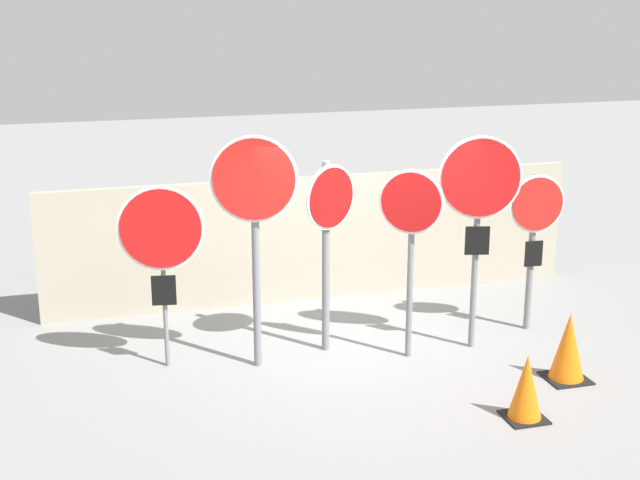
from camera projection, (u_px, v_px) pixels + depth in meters
The scene contains 10 objects.
ground_plane at pixel (361, 351), 10.42m from camera, with size 40.00×40.00×0.00m, color gray.
fence_back at pixel (316, 238), 11.98m from camera, with size 7.25×0.12×1.69m.
stop_sign_0 at pixel (161, 238), 9.56m from camera, with size 0.93×0.19×2.08m.
stop_sign_1 at pixel (255, 205), 9.47m from camera, with size 0.91×0.27×2.62m.
stop_sign_2 at pixel (329, 223), 10.02m from camera, with size 0.65×0.39×2.25m.
stop_sign_3 at pixel (411, 224), 9.81m from camera, with size 0.63×0.41×2.20m.
stop_sign_4 at pixel (479, 197), 10.00m from camera, with size 0.93×0.26×2.53m.
stop_sign_5 at pixel (535, 224), 10.70m from camera, with size 0.71×0.15×1.97m.
traffic_cone_0 at pixel (526, 387), 8.70m from camera, with size 0.40×0.40×0.67m.
traffic_cone_1 at pixel (568, 347), 9.57m from camera, with size 0.45×0.45×0.76m.
Camera 1 is at (-3.09, -9.17, 4.10)m, focal length 50.00 mm.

